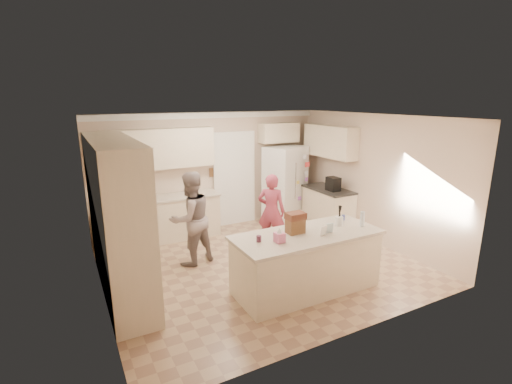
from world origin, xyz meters
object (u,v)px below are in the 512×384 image
tissue_box (279,237)px  teen_girl (271,211)px  refrigerator (285,184)px  coffee_maker (333,184)px  dollhouse_body (295,226)px  island_base (306,263)px  utensil_crock (339,221)px  teen_boy (191,219)px

tissue_box → teen_girl: bearing=62.8°
refrigerator → tissue_box: 3.70m
coffee_maker → dollhouse_body: (-2.20, -1.80, -0.03)m
island_base → teen_girl: bearing=77.5°
island_base → coffee_maker: bearing=42.8°
utensil_crock → teen_girl: 1.71m
tissue_box → teen_boy: teen_boy is taller
utensil_crock → teen_girl: teen_girl is taller
island_base → teen_girl: (0.38, 1.72, 0.30)m
refrigerator → teen_girl: refrigerator is taller
refrigerator → dollhouse_body: (-1.65, -2.88, 0.14)m
refrigerator → coffee_maker: refrigerator is taller
teen_boy → teen_girl: (1.63, -0.02, -0.09)m
refrigerator → island_base: refrigerator is taller
island_base → teen_girl: 1.78m
coffee_maker → tissue_box: size_ratio=2.14×
island_base → teen_girl: size_ratio=1.48×
island_base → teen_boy: (-1.25, 1.74, 0.40)m
island_base → teen_boy: bearing=125.6°
coffee_maker → refrigerator: bearing=117.1°
coffee_maker → dollhouse_body: bearing=-140.7°
utensil_crock → tissue_box: (-1.20, -0.15, -0.00)m
island_base → utensil_crock: bearing=4.4°
utensil_crock → teen_boy: teen_boy is taller
island_base → teen_boy: size_ratio=1.31×
teen_girl → island_base: bearing=120.6°
refrigerator → dollhouse_body: refrigerator is taller
utensil_crock → teen_boy: size_ratio=0.09×
island_base → teen_boy: 2.18m
island_base → utensil_crock: utensil_crock is taller
island_base → tissue_box: tissue_box is taller
refrigerator → teen_boy: (-2.74, -1.25, -0.06)m
utensil_crock → dollhouse_body: (-0.80, 0.05, 0.04)m
dollhouse_body → refrigerator: bearing=60.3°
teen_boy → tissue_box: bearing=94.9°
refrigerator → tissue_box: bearing=-143.3°
utensil_crock → tissue_box: bearing=-172.9°
teen_girl → dollhouse_body: bearing=115.0°
refrigerator → island_base: (-1.50, -2.98, -0.46)m
utensil_crock → teen_girl: (-0.27, 1.67, -0.26)m
coffee_maker → teen_boy: 3.31m
tissue_box → dollhouse_body: 0.45m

